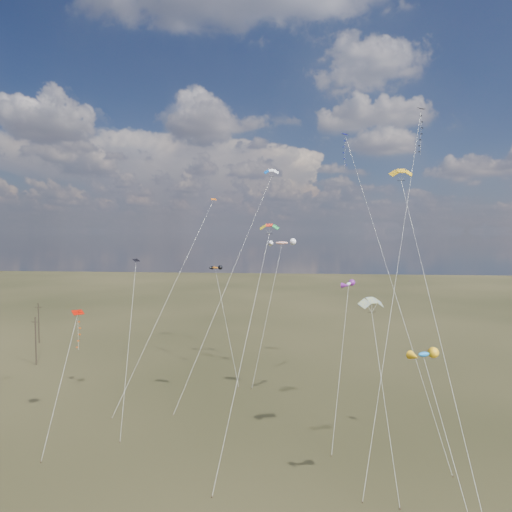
# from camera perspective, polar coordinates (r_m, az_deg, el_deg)

# --- Properties ---
(ground) EXTENTS (400.00, 400.00, 0.00)m
(ground) POSITION_cam_1_polar(r_m,az_deg,el_deg) (46.68, -2.47, -25.28)
(ground) COLOR black
(ground) RESTS_ON ground
(utility_pole_near) EXTENTS (1.40, 0.20, 8.00)m
(utility_pole_near) POSITION_cam_1_polar(r_m,az_deg,el_deg) (85.15, -25.83, -9.49)
(utility_pole_near) COLOR black
(utility_pole_near) RESTS_ON ground
(utility_pole_far) EXTENTS (1.40, 0.20, 8.00)m
(utility_pole_far) POSITION_cam_1_polar(r_m,az_deg,el_deg) (100.96, -25.53, -7.55)
(utility_pole_far) COLOR black
(utility_pole_far) RESTS_ON ground
(diamond_black_high) EXTENTS (10.13, 22.75, 37.52)m
(diamond_black_high) POSITION_cam_1_polar(r_m,az_deg,el_deg) (59.86, 19.59, 12.56)
(diamond_black_high) COLOR black
(diamond_black_high) RESTS_ON ground
(diamond_navy_tall) EXTENTS (8.89, 18.11, 34.65)m
(diamond_navy_tall) POSITION_cam_1_polar(r_m,az_deg,el_deg) (58.46, 11.87, 10.45)
(diamond_navy_tall) COLOR #090848
(diamond_navy_tall) RESTS_ON ground
(diamond_black_mid) EXTENTS (2.40, 10.91, 18.73)m
(diamond_black_mid) POSITION_cam_1_polar(r_m,az_deg,el_deg) (56.83, -15.26, -6.35)
(diamond_black_mid) COLOR black
(diamond_black_mid) RESTS_ON ground
(diamond_red_low) EXTENTS (1.60, 9.45, 13.22)m
(diamond_red_low) POSITION_cam_1_polar(r_m,az_deg,el_deg) (55.91, -21.48, -9.06)
(diamond_red_low) COLOR #A60D00
(diamond_red_low) RESTS_ON ground
(diamond_orange_center) EXTENTS (9.53, 18.04, 27.20)m
(diamond_orange_center) POSITION_cam_1_polar(r_m,az_deg,el_deg) (64.74, -8.82, -0.49)
(diamond_orange_center) COLOR #D75809
(diamond_orange_center) RESTS_ON ground
(parafoil_yellow) EXTENTS (2.81, 24.21, 29.55)m
(parafoil_yellow) POSITION_cam_1_polar(r_m,az_deg,el_deg) (53.76, 17.75, 9.96)
(parafoil_yellow) COLOR #CC9311
(parafoil_yellow) RESTS_ON ground
(parafoil_blue_white) EXTENTS (11.37, 27.54, 33.38)m
(parafoil_blue_white) POSITION_cam_1_polar(r_m,az_deg,el_deg) (79.91, 1.88, 10.53)
(parafoil_blue_white) COLOR blue
(parafoil_blue_white) RESTS_ON ground
(parafoil_striped) EXTENTS (2.98, 10.78, 16.05)m
(parafoil_striped) POSITION_cam_1_polar(r_m,az_deg,el_deg) (46.68, 14.29, -5.43)
(parafoil_striped) COLOR gold
(parafoil_striped) RESTS_ON ground
(parafoil_tricolor) EXTENTS (4.75, 17.64, 23.45)m
(parafoil_tricolor) POSITION_cam_1_polar(r_m,az_deg,el_deg) (53.29, 1.64, 3.72)
(parafoil_tricolor) COLOR gold
(parafoil_tricolor) RESTS_ON ground
(novelty_orange_black) EXTENTS (6.86, 12.52, 16.61)m
(novelty_orange_black) POSITION_cam_1_polar(r_m,az_deg,el_deg) (75.95, -5.10, -1.54)
(novelty_orange_black) COLOR orange
(novelty_orange_black) RESTS_ON ground
(novelty_white_purple) EXTENTS (3.79, 14.32, 16.12)m
(novelty_white_purple) POSITION_cam_1_polar(r_m,az_deg,el_deg) (57.91, 11.50, -3.51)
(novelty_white_purple) COLOR white
(novelty_white_purple) RESTS_ON ground
(novelty_redwhite_stripe) EXTENTS (5.78, 11.14, 20.99)m
(novelty_redwhite_stripe) POSITION_cam_1_polar(r_m,az_deg,el_deg) (73.03, 3.24, 1.62)
(novelty_redwhite_stripe) COLOR red
(novelty_redwhite_stripe) RESTS_ON ground
(novelty_blue_yellow) EXTENTS (3.55, 7.49, 13.10)m
(novelty_blue_yellow) POSITION_cam_1_polar(r_m,az_deg,el_deg) (38.56, 20.26, -11.54)
(novelty_blue_yellow) COLOR blue
(novelty_blue_yellow) RESTS_ON ground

